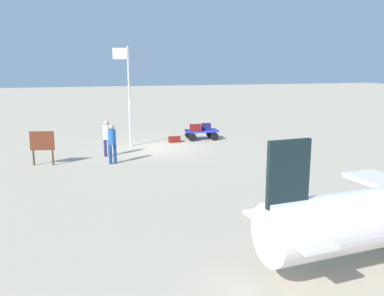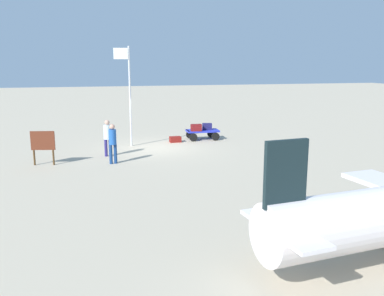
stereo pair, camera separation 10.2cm
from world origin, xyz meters
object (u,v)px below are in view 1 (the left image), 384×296
(suitcase_dark, at_px, (195,128))
(flagpole, at_px, (127,89))
(suitcase_tan, at_px, (174,139))
(suitcase_olive, at_px, (206,126))
(signboard, at_px, (42,143))
(luggage_cart, at_px, (201,132))
(worker_lead, at_px, (107,135))
(worker_trailing, at_px, (112,141))

(suitcase_dark, xyz_separation_m, flagpole, (3.79, 0.60, 2.24))
(suitcase_tan, bearing_deg, suitcase_olive, -165.86)
(suitcase_dark, distance_m, flagpole, 4.45)
(suitcase_olive, distance_m, signboard, 9.54)
(suitcase_tan, bearing_deg, luggage_cart, -165.40)
(flagpole, distance_m, signboard, 5.56)
(suitcase_dark, bearing_deg, worker_lead, 28.68)
(suitcase_olive, height_order, flagpole, flagpole)
(worker_lead, distance_m, flagpole, 3.20)
(suitcase_tan, height_order, worker_lead, worker_lead)
(suitcase_olive, height_order, suitcase_tan, suitcase_olive)
(suitcase_dark, bearing_deg, suitcase_tan, 7.11)
(suitcase_dark, distance_m, suitcase_tan, 1.38)
(suitcase_tan, bearing_deg, suitcase_dark, -172.89)
(worker_lead, height_order, signboard, worker_lead)
(suitcase_olive, height_order, worker_lead, worker_lead)
(suitcase_olive, relative_size, worker_trailing, 0.34)
(flagpole, bearing_deg, worker_trailing, 72.85)
(luggage_cart, relative_size, worker_lead, 1.09)
(worker_lead, relative_size, flagpole, 0.33)
(worker_lead, distance_m, signboard, 2.97)
(flagpole, bearing_deg, suitcase_dark, -171.07)
(suitcase_olive, height_order, signboard, signboard)
(suitcase_tan, xyz_separation_m, signboard, (6.59, 3.67, 0.80))
(suitcase_olive, relative_size, worker_lead, 0.34)
(suitcase_dark, xyz_separation_m, suitcase_tan, (1.24, 0.16, -0.59))
(flagpole, relative_size, signboard, 3.50)
(suitcase_dark, bearing_deg, luggage_cart, -147.01)
(suitcase_dark, height_order, worker_trailing, worker_trailing)
(worker_lead, relative_size, worker_trailing, 0.99)
(worker_trailing, bearing_deg, flagpole, -107.15)
(suitcase_olive, xyz_separation_m, suitcase_tan, (1.99, 0.50, -0.57))
(luggage_cart, xyz_separation_m, signboard, (8.27, 4.10, 0.56))
(suitcase_tan, height_order, flagpole, flagpole)
(luggage_cart, relative_size, signboard, 1.27)
(luggage_cart, distance_m, worker_lead, 6.31)
(worker_trailing, xyz_separation_m, signboard, (2.89, -0.51, -0.05))
(luggage_cart, xyz_separation_m, suitcase_olive, (-0.31, -0.06, 0.33))
(suitcase_dark, distance_m, signboard, 8.72)
(luggage_cart, relative_size, suitcase_dark, 3.00)
(worker_lead, bearing_deg, worker_trailing, 94.17)
(luggage_cart, distance_m, suitcase_tan, 1.75)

